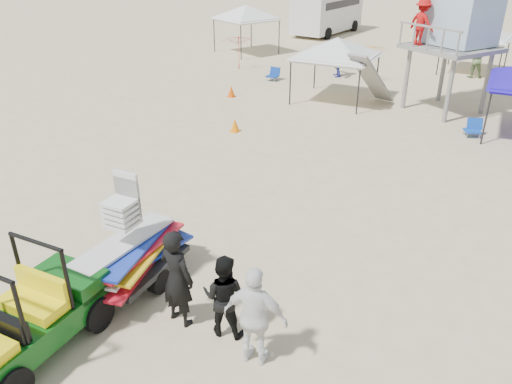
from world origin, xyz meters
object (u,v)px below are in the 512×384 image
Objects in this scene: surf_trailer at (131,247)px; man_left at (177,278)px; utility_cart at (23,310)px; lifeguard_tower at (454,21)px.

man_left is at bearing -11.18° from surf_trailer.
surf_trailer is 1.36× the size of man_left.
utility_cart is 1.04× the size of surf_trailer.
lifeguard_tower is at bearing -88.84° from man_left.
lifeguard_tower reaches higher than utility_cart.
utility_cart is 18.07m from lifeguard_tower.
lifeguard_tower is at bearing 84.56° from surf_trailer.
surf_trailer is (0.00, 2.34, -0.03)m from utility_cart.
utility_cart is at bearing -90.09° from surf_trailer.
utility_cart is 2.54m from man_left.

